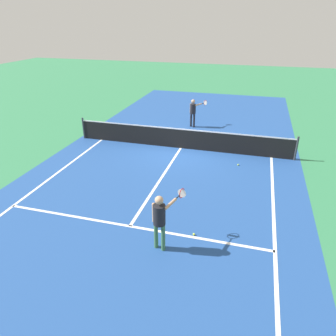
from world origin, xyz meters
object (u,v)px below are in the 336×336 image
object	(u,v)px
player_near	(160,217)
tennis_ball_mid_court	(194,234)
net	(181,138)
tennis_ball_near_net	(238,165)
player_far	(193,110)

from	to	relation	value
player_near	tennis_ball_mid_court	xyz separation A→B (m)	(0.76, 0.77, -0.97)
net	tennis_ball_near_net	xyz separation A→B (m)	(2.76, -1.23, -0.46)
tennis_ball_near_net	player_near	bearing A→B (deg)	-105.41
player_near	player_far	size ratio (longest dim) A/B	1.04
net	tennis_ball_near_net	distance (m)	3.06
player_near	player_far	distance (m)	10.47
net	player_far	distance (m)	3.36
net	tennis_ball_near_net	bearing A→B (deg)	-24.03
player_near	tennis_ball_mid_court	size ratio (longest dim) A/B	24.45
player_near	tennis_ball_near_net	distance (m)	6.14
net	player_near	size ratio (longest dim) A/B	6.33
player_far	tennis_ball_near_net	world-z (taller)	player_far
player_near	tennis_ball_mid_court	world-z (taller)	player_near
net	player_far	xyz separation A→B (m)	(-0.11, 3.32, 0.46)
player_near	player_far	xyz separation A→B (m)	(-1.26, 10.39, -0.04)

